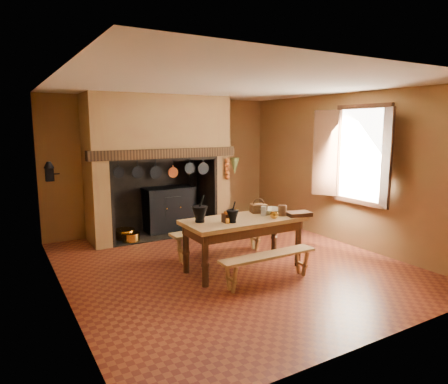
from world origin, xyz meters
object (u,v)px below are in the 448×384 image
Objects in this scene: mixing_bowl at (272,211)px; wicker_basket at (258,208)px; bench_front at (268,261)px; coffee_grinder at (227,217)px; work_table at (244,226)px; iron_range at (169,209)px.

wicker_basket reaches higher than mixing_bowl.
coffee_grinder is at bearing 121.81° from bench_front.
mixing_bowl reaches higher than bench_front.
coffee_grinder is 0.59× the size of mixing_bowl.
bench_front is at bearing -56.04° from coffee_grinder.
bench_front is 4.34× the size of mixing_bowl.
wicker_basket is at bearing 63.50° from bench_front.
work_table is 0.60m from mixing_bowl.
iron_range is 5.64× the size of wicker_basket.
coffee_grinder is at bearing -171.36° from mixing_bowl.
work_table is 0.53m from wicker_basket.
work_table is 0.41m from coffee_grinder.
bench_front is at bearing -102.43° from wicker_basket.
wicker_basket is at bearing -77.83° from iron_range.
wicker_basket is at bearing 127.11° from mixing_bowl.
wicker_basket is (-0.13, 0.18, 0.03)m from mixing_bowl.
bench_front is at bearing -88.23° from iron_range.
iron_range is at bearing 104.13° from mixing_bowl.
bench_front is 7.38× the size of coffee_grinder.
iron_range is 2.73m from work_table.
mixing_bowl is 1.23× the size of wicker_basket.
bench_front is 0.87m from coffee_grinder.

